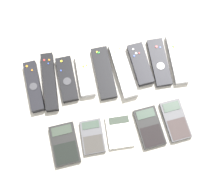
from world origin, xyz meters
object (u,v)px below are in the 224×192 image
Objects in this scene: remote_5 at (123,70)px; calculator_4 at (175,120)px; remote_3 at (85,75)px; calculator_1 at (93,137)px; calculator_3 at (149,127)px; remote_2 at (67,79)px; remote_8 at (177,59)px; calculator_2 at (121,131)px; calculator_0 at (65,144)px; remote_6 at (140,64)px; remote_4 at (104,73)px; remote_1 at (50,82)px; remote_0 at (34,86)px; remote_7 at (159,62)px.

remote_5 reaches higher than calculator_4.
remote_3 is 1.37× the size of calculator_1.
calculator_3 is at bearing -82.56° from remote_5.
remote_8 is at bearing -1.49° from remote_2.
remote_3 reaches higher than calculator_4.
calculator_2 is (0.15, -0.22, -0.00)m from remote_2.
remote_2 is 0.20m from remote_5.
calculator_2 is (0.19, 0.01, -0.00)m from calculator_0.
remote_6 is 0.84× the size of remote_8.
calculator_1 is (-0.08, -0.22, -0.00)m from remote_4.
calculator_2 is 0.80× the size of calculator_4.
remote_1 reaches higher than remote_6.
calculator_0 is at bearing -74.40° from remote_0.
remote_6 is 1.12× the size of calculator_4.
remote_0 is 0.12m from remote_2.
calculator_1 is at bearing -144.82° from remote_8.
remote_8 is 1.38× the size of calculator_0.
remote_1 is 0.19m from remote_4.
remote_7 is at bearing -1.33° from remote_2.
remote_6 reaches higher than remote_7.
remote_2 is at bearing 177.25° from remote_6.
calculator_4 is at bearing -26.58° from remote_1.
calculator_0 is 1.20× the size of calculator_1.
calculator_1 is (-0.29, -0.22, -0.00)m from remote_7.
calculator_1 is (0.10, 0.01, -0.00)m from calculator_0.
remote_3 reaches higher than calculator_2.
calculator_0 and calculator_1 have the same top height.
remote_3 reaches higher than remote_2.
remote_0 reaches higher than remote_1.
remote_6 is (0.20, 0.00, -0.00)m from remote_3.
remote_3 is (0.18, 0.01, -0.00)m from remote_0.
remote_2 is 0.78× the size of remote_5.
calculator_3 is (0.04, -0.22, -0.01)m from remote_5.
remote_8 is (0.20, 0.00, -0.00)m from remote_5.
remote_7 is at bearing -7.60° from remote_6.
remote_1 is 0.25m from calculator_1.
remote_1 is 0.40m from remote_7.
remote_2 is 1.05× the size of remote_3.
remote_1 reaches higher than calculator_0.
remote_6 is 1.40× the size of calculator_2.
remote_1 is 0.38m from calculator_3.
calculator_2 is 0.19m from calculator_4.
remote_8 is 1.66× the size of calculator_1.
remote_8 is (0.46, -0.01, -0.00)m from remote_1.
calculator_0 is (-0.04, -0.23, -0.00)m from remote_2.
remote_3 is 0.82× the size of remote_8.
calculator_3 is at bearing -179.98° from calculator_4.
remote_8 is 0.27m from calculator_3.
remote_7 is (0.40, -0.00, -0.00)m from remote_1.
remote_5 reaches higher than calculator_0.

